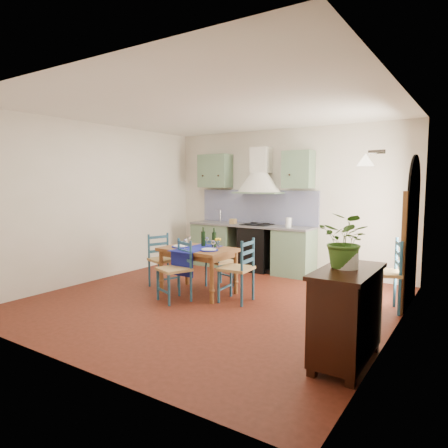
% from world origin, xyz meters
% --- Properties ---
extents(floor, '(5.00, 5.00, 0.00)m').
position_xyz_m(floor, '(0.00, 0.00, 0.00)').
color(floor, '#40180D').
rests_on(floor, ground).
extents(back_wall, '(5.00, 0.96, 2.80)m').
position_xyz_m(back_wall, '(-0.47, 2.29, 1.05)').
color(back_wall, silver).
rests_on(back_wall, ground).
extents(right_wall, '(0.26, 5.00, 2.80)m').
position_xyz_m(right_wall, '(2.50, 0.28, 1.34)').
color(right_wall, silver).
rests_on(right_wall, ground).
extents(left_wall, '(0.04, 5.00, 2.80)m').
position_xyz_m(left_wall, '(-2.50, 0.00, 1.40)').
color(left_wall, silver).
rests_on(left_wall, ground).
extents(ceiling, '(5.00, 5.00, 0.01)m').
position_xyz_m(ceiling, '(0.00, 0.00, 2.80)').
color(ceiling, white).
rests_on(ceiling, back_wall).
extents(dining_table, '(1.17, 0.88, 1.04)m').
position_xyz_m(dining_table, '(-0.42, 0.19, 0.64)').
color(dining_table, brown).
rests_on(dining_table, ground).
extents(chair_near, '(0.55, 0.55, 0.91)m').
position_xyz_m(chair_near, '(-0.46, -0.30, 0.47)').
color(chair_near, navy).
rests_on(chair_near, ground).
extents(chair_far, '(0.48, 0.48, 0.83)m').
position_xyz_m(chair_far, '(-0.37, 0.70, 0.43)').
color(chair_far, navy).
rests_on(chair_far, ground).
extents(chair_left, '(0.53, 0.53, 0.89)m').
position_xyz_m(chair_left, '(-1.16, 0.19, 0.46)').
color(chair_left, navy).
rests_on(chair_left, ground).
extents(chair_right, '(0.47, 0.47, 0.94)m').
position_xyz_m(chair_right, '(0.34, 0.15, 0.49)').
color(chair_right, navy).
rests_on(chair_right, ground).
extents(chair_spare, '(0.59, 0.59, 1.00)m').
position_xyz_m(chair_spare, '(2.23, 0.92, 0.52)').
color(chair_spare, navy).
rests_on(chair_spare, ground).
extents(sideboard, '(0.50, 1.05, 0.94)m').
position_xyz_m(sideboard, '(2.26, -0.99, 0.51)').
color(sideboard, black).
rests_on(sideboard, ground).
extents(potted_plant, '(0.56, 0.51, 0.54)m').
position_xyz_m(potted_plant, '(2.23, -0.96, 1.20)').
color(potted_plant, '#3E7125').
rests_on(potted_plant, sideboard).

